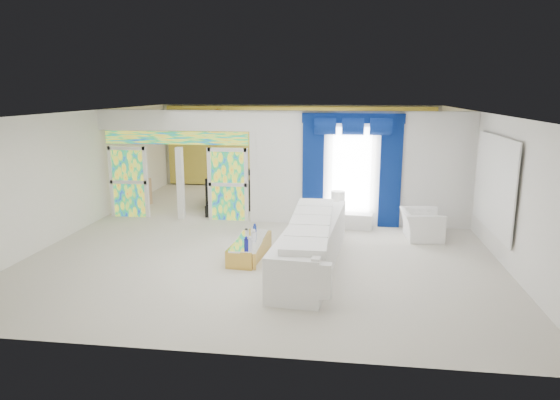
# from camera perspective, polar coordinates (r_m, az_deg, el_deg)

# --- Properties ---
(floor) EXTENTS (12.00, 12.00, 0.00)m
(floor) POSITION_cam_1_polar(r_m,az_deg,el_deg) (12.61, -0.63, -3.67)
(floor) COLOR #B7AF9E
(floor) RESTS_ON ground
(dividing_wall) EXTENTS (5.70, 0.18, 3.00)m
(dividing_wall) POSITION_cam_1_polar(r_m,az_deg,el_deg) (13.14, 9.32, 3.54)
(dividing_wall) COLOR white
(dividing_wall) RESTS_ON ground
(dividing_header) EXTENTS (4.30, 0.18, 0.55)m
(dividing_header) POSITION_cam_1_polar(r_m,az_deg,el_deg) (13.79, -12.01, 8.97)
(dividing_header) COLOR white
(dividing_header) RESTS_ON dividing_wall
(stained_panel_left) EXTENTS (0.95, 0.04, 2.00)m
(stained_panel_left) POSITION_cam_1_polar(r_m,az_deg,el_deg) (14.52, -17.01, 2.00)
(stained_panel_left) COLOR #994C3F
(stained_panel_left) RESTS_ON ground
(stained_panel_right) EXTENTS (0.95, 0.04, 2.00)m
(stained_panel_right) POSITION_cam_1_polar(r_m,az_deg,el_deg) (13.59, -6.00, 1.79)
(stained_panel_right) COLOR #994C3F
(stained_panel_right) RESTS_ON ground
(stained_transom) EXTENTS (4.00, 0.05, 0.35)m
(stained_transom) POSITION_cam_1_polar(r_m,az_deg,el_deg) (13.82, -11.92, 7.01)
(stained_transom) COLOR #994C3F
(stained_transom) RESTS_ON dividing_header
(window_pane) EXTENTS (1.00, 0.02, 2.30)m
(window_pane) POSITION_cam_1_polar(r_m,az_deg,el_deg) (13.05, 8.22, 3.29)
(window_pane) COLOR white
(window_pane) RESTS_ON dividing_wall
(blue_drape_left) EXTENTS (0.55, 0.10, 2.80)m
(blue_drape_left) POSITION_cam_1_polar(r_m,az_deg,el_deg) (13.05, 3.82, 3.17)
(blue_drape_left) COLOR #031248
(blue_drape_left) RESTS_ON ground
(blue_drape_right) EXTENTS (0.55, 0.10, 2.80)m
(blue_drape_right) POSITION_cam_1_polar(r_m,az_deg,el_deg) (13.08, 12.60, 2.91)
(blue_drape_right) COLOR #031248
(blue_drape_right) RESTS_ON ground
(blue_pelmet) EXTENTS (2.60, 0.12, 0.25)m
(blue_pelmet) POSITION_cam_1_polar(r_m,az_deg,el_deg) (12.87, 8.41, 9.29)
(blue_pelmet) COLOR #031248
(blue_pelmet) RESTS_ON dividing_wall
(wall_mirror) EXTENTS (0.04, 2.70, 1.90)m
(wall_mirror) POSITION_cam_1_polar(r_m,az_deg,el_deg) (11.61, 23.50, 1.73)
(wall_mirror) COLOR white
(wall_mirror) RESTS_ON ground
(gold_curtains) EXTENTS (9.70, 0.12, 2.90)m
(gold_curtains) POSITION_cam_1_polar(r_m,az_deg,el_deg) (18.08, 2.03, 6.12)
(gold_curtains) COLOR gold
(gold_curtains) RESTS_ON ground
(white_sofa) EXTENTS (1.33, 4.46, 0.84)m
(white_sofa) POSITION_cam_1_polar(r_m,az_deg,el_deg) (10.20, 3.67, -5.18)
(white_sofa) COLOR white
(white_sofa) RESTS_ON ground
(coffee_table) EXTENTS (0.70, 1.71, 0.37)m
(coffee_table) POSITION_cam_1_polar(r_m,az_deg,el_deg) (10.73, -3.48, -5.59)
(coffee_table) COLOR gold
(coffee_table) RESTS_ON ground
(console_table) EXTENTS (1.21, 0.48, 0.39)m
(console_table) POSITION_cam_1_polar(r_m,az_deg,el_deg) (13.01, 7.95, -2.37)
(console_table) COLOR silver
(console_table) RESTS_ON ground
(table_lamp) EXTENTS (0.36, 0.36, 0.58)m
(table_lamp) POSITION_cam_1_polar(r_m,az_deg,el_deg) (12.90, 6.69, -0.25)
(table_lamp) COLOR white
(table_lamp) RESTS_ON console_table
(armchair) EXTENTS (0.99, 1.11, 0.69)m
(armchair) POSITION_cam_1_polar(r_m,az_deg,el_deg) (12.43, 15.97, -2.75)
(armchair) COLOR white
(armchair) RESTS_ON ground
(grand_piano) EXTENTS (1.46, 1.90, 0.95)m
(grand_piano) POSITION_cam_1_polar(r_m,az_deg,el_deg) (15.62, -5.13, 1.25)
(grand_piano) COLOR black
(grand_piano) RESTS_ON ground
(piano_bench) EXTENTS (0.98, 0.39, 0.33)m
(piano_bench) POSITION_cam_1_polar(r_m,az_deg,el_deg) (14.17, -6.52, -1.25)
(piano_bench) COLOR black
(piano_bench) RESTS_ON ground
(tv_console) EXTENTS (0.63, 0.59, 0.82)m
(tv_console) POSITION_cam_1_polar(r_m,az_deg,el_deg) (16.06, -15.85, 0.89)
(tv_console) COLOR tan
(tv_console) RESTS_ON ground
(chandelier) EXTENTS (0.60, 0.60, 0.60)m
(chandelier) POSITION_cam_1_polar(r_m,az_deg,el_deg) (15.92, -7.21, 9.31)
(chandelier) COLOR gold
(chandelier) RESTS_ON ceiling
(decanters) EXTENTS (0.14, 1.21, 0.21)m
(decanters) POSITION_cam_1_polar(r_m,az_deg,el_deg) (10.52, -3.37, -4.42)
(decanters) COLOR white
(decanters) RESTS_ON coffee_table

